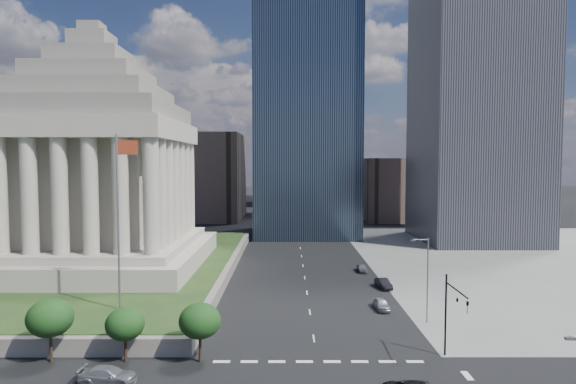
{
  "coord_description": "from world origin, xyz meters",
  "views": [
    {
      "loc": [
        -2.79,
        -30.11,
        18.72
      ],
      "look_at": [
        -2.75,
        18.81,
        15.71
      ],
      "focal_mm": 30.0,
      "sensor_mm": 36.0,
      "label": 1
    }
  ],
  "objects_px": {
    "suv_grey": "(108,375)",
    "parked_sedan_mid": "(383,284)",
    "war_memorial": "(95,146)",
    "street_lamp_north": "(426,275)",
    "parked_sedan_near": "(381,304)",
    "parked_sedan_far": "(362,268)",
    "flagpole": "(119,212)",
    "traffic_signal_ne": "(452,308)"
  },
  "relations": [
    {
      "from": "war_memorial",
      "to": "parked_sedan_far",
      "type": "bearing_deg",
      "value": 4.11
    },
    {
      "from": "traffic_signal_ne",
      "to": "flagpole",
      "type": "bearing_deg",
      "value": 163.29
    },
    {
      "from": "parked_sedan_mid",
      "to": "suv_grey",
      "type": "bearing_deg",
      "value": -142.66
    },
    {
      "from": "parked_sedan_mid",
      "to": "parked_sedan_far",
      "type": "distance_m",
      "value": 10.8
    },
    {
      "from": "parked_sedan_near",
      "to": "parked_sedan_mid",
      "type": "bearing_deg",
      "value": 74.59
    },
    {
      "from": "parked_sedan_mid",
      "to": "flagpole",
      "type": "bearing_deg",
      "value": -162.66
    },
    {
      "from": "war_memorial",
      "to": "traffic_signal_ne",
      "type": "distance_m",
      "value": 60.0
    },
    {
      "from": "suv_grey",
      "to": "street_lamp_north",
      "type": "bearing_deg",
      "value": -61.86
    },
    {
      "from": "street_lamp_north",
      "to": "suv_grey",
      "type": "xyz_separation_m",
      "value": [
        -31.35,
        -15.43,
        -4.95
      ]
    },
    {
      "from": "parked_sedan_near",
      "to": "parked_sedan_mid",
      "type": "distance_m",
      "value": 10.62
    },
    {
      "from": "suv_grey",
      "to": "parked_sedan_mid",
      "type": "distance_m",
      "value": 42.74
    },
    {
      "from": "parked_sedan_near",
      "to": "war_memorial",
      "type": "bearing_deg",
      "value": 154.74
    },
    {
      "from": "flagpole",
      "to": "parked_sedan_far",
      "type": "height_order",
      "value": "flagpole"
    },
    {
      "from": "war_memorial",
      "to": "parked_sedan_mid",
      "type": "xyz_separation_m",
      "value": [
        45.5,
        -7.53,
        -20.7
      ]
    },
    {
      "from": "flagpole",
      "to": "parked_sedan_near",
      "type": "height_order",
      "value": "flagpole"
    },
    {
      "from": "traffic_signal_ne",
      "to": "parked_sedan_near",
      "type": "xyz_separation_m",
      "value": [
        -3.33,
        16.42,
        -4.56
      ]
    },
    {
      "from": "suv_grey",
      "to": "war_memorial",
      "type": "bearing_deg",
      "value": 24.51
    },
    {
      "from": "street_lamp_north",
      "to": "flagpole",
      "type": "bearing_deg",
      "value": -178.37
    },
    {
      "from": "flagpole",
      "to": "parked_sedan_near",
      "type": "bearing_deg",
      "value": 11.15
    },
    {
      "from": "parked_sedan_far",
      "to": "flagpole",
      "type": "bearing_deg",
      "value": -140.19
    },
    {
      "from": "street_lamp_north",
      "to": "parked_sedan_far",
      "type": "height_order",
      "value": "street_lamp_north"
    },
    {
      "from": "parked_sedan_mid",
      "to": "street_lamp_north",
      "type": "bearing_deg",
      "value": -92.22
    },
    {
      "from": "parked_sedan_near",
      "to": "parked_sedan_far",
      "type": "distance_m",
      "value": 21.06
    },
    {
      "from": "suv_grey",
      "to": "parked_sedan_mid",
      "type": "relative_size",
      "value": 1.15
    },
    {
      "from": "war_memorial",
      "to": "suv_grey",
      "type": "relative_size",
      "value": 7.98
    },
    {
      "from": "traffic_signal_ne",
      "to": "street_lamp_north",
      "type": "relative_size",
      "value": 0.8
    },
    {
      "from": "street_lamp_north",
      "to": "war_memorial",
      "type": "bearing_deg",
      "value": 154.08
    },
    {
      "from": "parked_sedan_near",
      "to": "parked_sedan_far",
      "type": "relative_size",
      "value": 1.04
    },
    {
      "from": "traffic_signal_ne",
      "to": "parked_sedan_mid",
      "type": "xyz_separation_m",
      "value": [
        -1.0,
        26.78,
        -4.55
      ]
    },
    {
      "from": "war_memorial",
      "to": "street_lamp_north",
      "type": "height_order",
      "value": "war_memorial"
    },
    {
      "from": "street_lamp_north",
      "to": "parked_sedan_mid",
      "type": "height_order",
      "value": "street_lamp_north"
    },
    {
      "from": "war_memorial",
      "to": "parked_sedan_far",
      "type": "relative_size",
      "value": 10.0
    },
    {
      "from": "suv_grey",
      "to": "parked_sedan_far",
      "type": "relative_size",
      "value": 1.25
    },
    {
      "from": "war_memorial",
      "to": "traffic_signal_ne",
      "type": "xyz_separation_m",
      "value": [
        46.5,
        -34.3,
        -16.15
      ]
    },
    {
      "from": "war_memorial",
      "to": "parked_sedan_mid",
      "type": "distance_m",
      "value": 50.55
    },
    {
      "from": "war_memorial",
      "to": "parked_sedan_mid",
      "type": "height_order",
      "value": "war_memorial"
    },
    {
      "from": "war_memorial",
      "to": "flagpole",
      "type": "height_order",
      "value": "war_memorial"
    },
    {
      "from": "street_lamp_north",
      "to": "suv_grey",
      "type": "bearing_deg",
      "value": -153.8
    },
    {
      "from": "flagpole",
      "to": "traffic_signal_ne",
      "type": "distance_m",
      "value": 36.69
    },
    {
      "from": "flagpole",
      "to": "parked_sedan_mid",
      "type": "relative_size",
      "value": 4.69
    },
    {
      "from": "traffic_signal_ne",
      "to": "parked_sedan_near",
      "type": "height_order",
      "value": "traffic_signal_ne"
    },
    {
      "from": "parked_sedan_near",
      "to": "parked_sedan_mid",
      "type": "xyz_separation_m",
      "value": [
        2.33,
        10.36,
        0.01
      ]
    }
  ]
}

